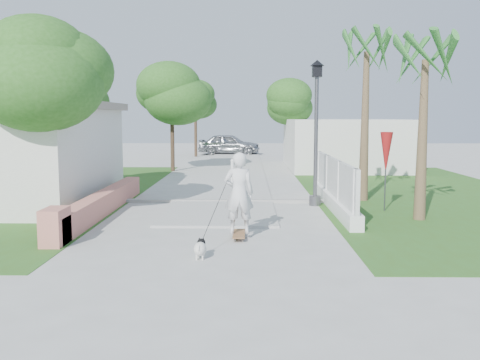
{
  "coord_description": "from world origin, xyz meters",
  "views": [
    {
      "loc": [
        0.82,
        -10.92,
        2.73
      ],
      "look_at": [
        0.61,
        2.86,
        1.1
      ],
      "focal_mm": 40.0,
      "sensor_mm": 36.0,
      "label": 1
    }
  ],
  "objects_px": {
    "parked_car": "(229,144)",
    "street_lamp": "(316,127)",
    "patio_umbrella": "(386,153)",
    "skateboarder": "(225,203)",
    "dog": "(200,248)",
    "bollard": "(232,172)"
  },
  "relations": [
    {
      "from": "street_lamp",
      "to": "skateboarder",
      "type": "distance_m",
      "value": 5.84
    },
    {
      "from": "patio_umbrella",
      "to": "skateboarder",
      "type": "bearing_deg",
      "value": -138.1
    },
    {
      "from": "dog",
      "to": "patio_umbrella",
      "type": "bearing_deg",
      "value": 49.12
    },
    {
      "from": "street_lamp",
      "to": "dog",
      "type": "distance_m",
      "value": 7.34
    },
    {
      "from": "bollard",
      "to": "dog",
      "type": "relative_size",
      "value": 1.95
    },
    {
      "from": "parked_car",
      "to": "dog",
      "type": "bearing_deg",
      "value": -174.56
    },
    {
      "from": "patio_umbrella",
      "to": "dog",
      "type": "distance_m",
      "value": 7.38
    },
    {
      "from": "bollard",
      "to": "parked_car",
      "type": "relative_size",
      "value": 0.24
    },
    {
      "from": "dog",
      "to": "parked_car",
      "type": "distance_m",
      "value": 28.94
    },
    {
      "from": "skateboarder",
      "to": "dog",
      "type": "relative_size",
      "value": 3.71
    },
    {
      "from": "street_lamp",
      "to": "dog",
      "type": "height_order",
      "value": "street_lamp"
    },
    {
      "from": "street_lamp",
      "to": "dog",
      "type": "bearing_deg",
      "value": -115.42
    },
    {
      "from": "street_lamp",
      "to": "bollard",
      "type": "distance_m",
      "value": 5.56
    },
    {
      "from": "dog",
      "to": "bollard",
      "type": "bearing_deg",
      "value": 90.18
    },
    {
      "from": "dog",
      "to": "parked_car",
      "type": "xyz_separation_m",
      "value": [
        -0.45,
        28.93,
        0.55
      ]
    },
    {
      "from": "skateboarder",
      "to": "parked_car",
      "type": "bearing_deg",
      "value": -89.72
    },
    {
      "from": "street_lamp",
      "to": "patio_umbrella",
      "type": "xyz_separation_m",
      "value": [
        1.9,
        -1.0,
        -0.74
      ]
    },
    {
      "from": "street_lamp",
      "to": "patio_umbrella",
      "type": "distance_m",
      "value": 2.27
    },
    {
      "from": "parked_car",
      "to": "street_lamp",
      "type": "bearing_deg",
      "value": -166.77
    },
    {
      "from": "bollard",
      "to": "parked_car",
      "type": "xyz_separation_m",
      "value": [
        -0.76,
        18.11,
        0.18
      ]
    },
    {
      "from": "bollard",
      "to": "dog",
      "type": "height_order",
      "value": "bollard"
    },
    {
      "from": "street_lamp",
      "to": "patio_umbrella",
      "type": "bearing_deg",
      "value": -27.76
    }
  ]
}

